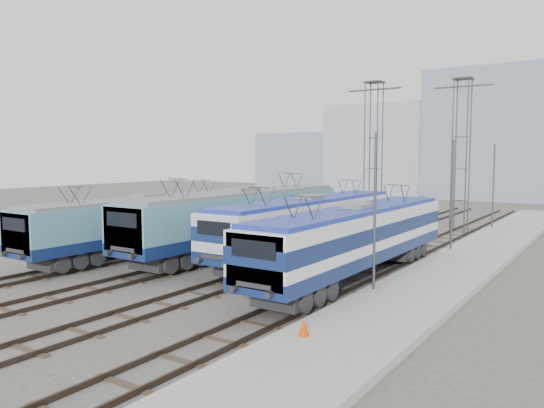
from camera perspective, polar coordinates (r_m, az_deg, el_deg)
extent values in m
plane|color=#514C47|center=(26.41, -8.58, -7.98)|extent=(160.00, 160.00, 0.00)
cube|color=#9E9E99|center=(28.50, 18.60, -6.91)|extent=(4.00, 70.00, 0.30)
cube|color=navy|center=(33.33, -13.09, -3.02)|extent=(2.71, 17.10, 0.57)
cube|color=teal|center=(33.19, -13.13, -1.07)|extent=(2.66, 17.10, 1.71)
cube|color=teal|center=(28.29, -25.37, -2.83)|extent=(2.45, 0.67, 1.94)
cube|color=slate|center=(33.11, -13.16, 0.56)|extent=(2.45, 16.42, 0.19)
cube|color=#262628|center=(29.90, -21.09, -5.54)|extent=(2.00, 3.42, 0.64)
cube|color=#262628|center=(37.51, -6.70, -3.13)|extent=(2.00, 3.42, 0.64)
cube|color=navy|center=(32.94, -3.18, -2.79)|extent=(2.98, 18.84, 0.63)
cube|color=teal|center=(32.79, -3.20, -0.61)|extent=(2.93, 18.84, 1.88)
cube|color=teal|center=(26.20, -15.20, -2.64)|extent=(2.70, 0.73, 2.14)
cube|color=slate|center=(32.70, -3.20, 1.21)|extent=(2.70, 18.09, 0.21)
cube|color=#262628|center=(28.37, -10.87, -5.76)|extent=(2.20, 3.77, 0.71)
cube|color=#262628|center=(38.20, 2.50, -2.88)|extent=(2.20, 3.77, 0.71)
cube|color=navy|center=(30.98, 4.15, -3.48)|extent=(2.75, 17.37, 0.58)
cube|color=white|center=(30.83, 4.16, -1.35)|extent=(2.70, 17.37, 1.74)
cube|color=navy|center=(30.84, 4.16, -1.44)|extent=(2.74, 17.39, 0.68)
cube|color=white|center=(24.02, -5.76, -3.61)|extent=(2.49, 0.68, 1.97)
cube|color=#1D2D97|center=(30.74, 4.17, 0.44)|extent=(2.49, 16.67, 0.19)
cube|color=#262628|center=(26.31, -2.16, -6.60)|extent=(2.03, 3.47, 0.65)
cube|color=#262628|center=(36.18, 8.69, -3.44)|extent=(2.03, 3.47, 0.65)
cube|color=navy|center=(26.04, 9.16, -5.20)|extent=(2.72, 17.16, 0.57)
cube|color=white|center=(25.86, 9.19, -2.70)|extent=(2.67, 17.16, 1.72)
cube|color=navy|center=(25.87, 9.19, -2.81)|extent=(2.71, 17.18, 0.67)
cube|color=white|center=(18.80, -1.40, -6.10)|extent=(2.46, 0.67, 1.94)
cube|color=#1D2D97|center=(25.75, 9.22, -0.60)|extent=(2.46, 16.47, 0.19)
cube|color=#262628|center=(21.24, 2.59, -9.47)|extent=(2.00, 3.43, 0.64)
cube|color=#262628|center=(31.38, 13.52, -4.84)|extent=(2.00, 3.43, 0.64)
cylinder|color=#3F4247|center=(44.22, 9.89, 5.09)|extent=(0.10, 0.10, 12.00)
cylinder|color=#3F4247|center=(43.78, 11.21, 5.07)|extent=(0.10, 0.10, 12.00)
cylinder|color=#3F4247|center=(45.22, 10.46, 5.08)|extent=(0.10, 0.10, 12.00)
cylinder|color=#3F4247|center=(44.80, 11.76, 5.05)|extent=(0.10, 0.10, 12.00)
cube|color=#3F4247|center=(44.83, 10.95, 11.99)|extent=(4.50, 0.12, 0.12)
cylinder|color=#3F4247|center=(43.93, 18.77, 4.89)|extent=(0.10, 0.10, 12.00)
cylinder|color=#3F4247|center=(43.66, 20.17, 4.85)|extent=(0.10, 0.10, 12.00)
cylinder|color=#3F4247|center=(44.99, 19.13, 4.88)|extent=(0.10, 0.10, 12.00)
cylinder|color=#3F4247|center=(44.73, 20.50, 4.84)|extent=(0.10, 0.10, 12.00)
cube|color=#3F4247|center=(44.66, 19.85, 11.81)|extent=(4.50, 0.12, 0.12)
cylinder|color=#3F4247|center=(22.86, 10.99, -1.14)|extent=(0.12, 0.12, 7.00)
cylinder|color=#3F4247|center=(34.20, 18.81, 0.72)|extent=(0.12, 0.12, 7.00)
cylinder|color=#3F4247|center=(45.88, 22.70, 1.64)|extent=(0.12, 0.12, 7.00)
cone|color=#E83B00|center=(17.21, 3.44, -13.05)|extent=(0.34, 0.34, 0.58)
cube|color=#9FA5B0|center=(86.84, 12.66, 5.66)|extent=(18.00, 12.00, 14.00)
cube|color=gray|center=(82.12, 24.56, 6.77)|extent=(22.00, 14.00, 18.00)
cube|color=gray|center=(93.82, 3.45, 4.50)|extent=(14.00, 10.00, 10.00)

